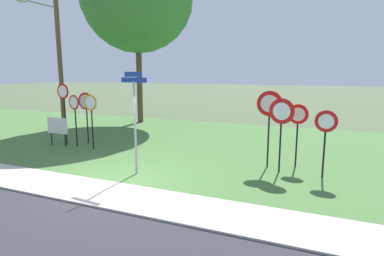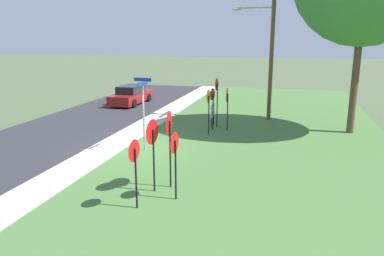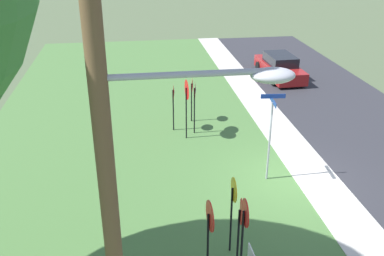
{
  "view_description": "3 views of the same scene",
  "coord_description": "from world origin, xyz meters",
  "px_view_note": "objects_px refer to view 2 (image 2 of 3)",
  "views": [
    {
      "loc": [
        5.66,
        -7.3,
        3.21
      ],
      "look_at": [
        1.18,
        3.14,
        1.24
      ],
      "focal_mm": 29.8,
      "sensor_mm": 36.0,
      "label": 1
    },
    {
      "loc": [
        15.02,
        6.99,
        4.92
      ],
      "look_at": [
        0.81,
        3.29,
        1.34
      ],
      "focal_mm": 35.01,
      "sensor_mm": 36.0,
      "label": 2
    },
    {
      "loc": [
        -12.57,
        5.49,
        8.11
      ],
      "look_at": [
        0.87,
        3.55,
        1.89
      ],
      "focal_mm": 40.54,
      "sensor_mm": 36.0,
      "label": 3
    }
  ],
  "objects_px": {
    "stop_sign_near_right": "(213,100)",
    "utility_pole": "(270,37)",
    "yield_sign_near_left": "(152,138)",
    "street_name_post": "(143,108)",
    "yield_sign_near_right": "(134,158)",
    "stop_sign_far_center": "(227,99)",
    "stop_sign_near_left": "(208,102)",
    "stop_sign_far_left": "(217,92)",
    "yield_sign_far_right": "(174,150)",
    "notice_board": "(213,111)",
    "parked_hatchback_near": "(131,95)",
    "yield_sign_far_left": "(169,130)"
  },
  "relations": [
    {
      "from": "yield_sign_near_left",
      "to": "yield_sign_far_right",
      "type": "bearing_deg",
      "value": 72.28
    },
    {
      "from": "stop_sign_far_center",
      "to": "parked_hatchback_near",
      "type": "height_order",
      "value": "stop_sign_far_center"
    },
    {
      "from": "stop_sign_near_right",
      "to": "notice_board",
      "type": "distance_m",
      "value": 1.18
    },
    {
      "from": "yield_sign_near_right",
      "to": "utility_pole",
      "type": "bearing_deg",
      "value": 173.74
    },
    {
      "from": "notice_board",
      "to": "stop_sign_far_left",
      "type": "bearing_deg",
      "value": 50.9
    },
    {
      "from": "notice_board",
      "to": "parked_hatchback_near",
      "type": "distance_m",
      "value": 9.37
    },
    {
      "from": "utility_pole",
      "to": "parked_hatchback_near",
      "type": "distance_m",
      "value": 11.5
    },
    {
      "from": "yield_sign_near_right",
      "to": "stop_sign_far_center",
      "type": "bearing_deg",
      "value": -179.98
    },
    {
      "from": "yield_sign_far_right",
      "to": "notice_board",
      "type": "relative_size",
      "value": 1.71
    },
    {
      "from": "yield_sign_near_left",
      "to": "stop_sign_near_left",
      "type": "bearing_deg",
      "value": -172.54
    },
    {
      "from": "stop_sign_far_center",
      "to": "notice_board",
      "type": "bearing_deg",
      "value": -134.4
    },
    {
      "from": "yield_sign_far_left",
      "to": "parked_hatchback_near",
      "type": "height_order",
      "value": "yield_sign_far_left"
    },
    {
      "from": "stop_sign_near_right",
      "to": "notice_board",
      "type": "relative_size",
      "value": 1.8
    },
    {
      "from": "parked_hatchback_near",
      "to": "notice_board",
      "type": "bearing_deg",
      "value": 53.3
    },
    {
      "from": "yield_sign_far_left",
      "to": "notice_board",
      "type": "bearing_deg",
      "value": 177.39
    },
    {
      "from": "stop_sign_far_center",
      "to": "yield_sign_far_right",
      "type": "relative_size",
      "value": 1.08
    },
    {
      "from": "stop_sign_near_left",
      "to": "stop_sign_far_left",
      "type": "relative_size",
      "value": 0.85
    },
    {
      "from": "stop_sign_far_left",
      "to": "yield_sign_far_right",
      "type": "bearing_deg",
      "value": 6.35
    },
    {
      "from": "stop_sign_near_right",
      "to": "yield_sign_near_left",
      "type": "relative_size",
      "value": 0.94
    },
    {
      "from": "stop_sign_far_left",
      "to": "street_name_post",
      "type": "height_order",
      "value": "street_name_post"
    },
    {
      "from": "yield_sign_far_right",
      "to": "stop_sign_far_center",
      "type": "bearing_deg",
      "value": -175.5
    },
    {
      "from": "stop_sign_near_right",
      "to": "utility_pole",
      "type": "relative_size",
      "value": 0.25
    },
    {
      "from": "stop_sign_near_right",
      "to": "yield_sign_near_right",
      "type": "xyz_separation_m",
      "value": [
        9.89,
        -0.26,
        -0.09
      ]
    },
    {
      "from": "yield_sign_near_right",
      "to": "street_name_post",
      "type": "relative_size",
      "value": 0.65
    },
    {
      "from": "stop_sign_far_center",
      "to": "yield_sign_near_right",
      "type": "height_order",
      "value": "stop_sign_far_center"
    },
    {
      "from": "stop_sign_near_right",
      "to": "yield_sign_far_right",
      "type": "bearing_deg",
      "value": 14.98
    },
    {
      "from": "stop_sign_near_left",
      "to": "street_name_post",
      "type": "relative_size",
      "value": 0.72
    },
    {
      "from": "stop_sign_far_left",
      "to": "yield_sign_near_right",
      "type": "relative_size",
      "value": 1.3
    },
    {
      "from": "street_name_post",
      "to": "notice_board",
      "type": "bearing_deg",
      "value": 164.92
    },
    {
      "from": "stop_sign_far_left",
      "to": "yield_sign_near_left",
      "type": "bearing_deg",
      "value": 1.17
    },
    {
      "from": "notice_board",
      "to": "parked_hatchback_near",
      "type": "height_order",
      "value": "parked_hatchback_near"
    },
    {
      "from": "street_name_post",
      "to": "yield_sign_near_left",
      "type": "bearing_deg",
      "value": 30.51
    },
    {
      "from": "stop_sign_far_center",
      "to": "street_name_post",
      "type": "relative_size",
      "value": 0.72
    },
    {
      "from": "yield_sign_far_right",
      "to": "street_name_post",
      "type": "bearing_deg",
      "value": -143.3
    },
    {
      "from": "yield_sign_near_left",
      "to": "street_name_post",
      "type": "bearing_deg",
      "value": -146.18
    },
    {
      "from": "yield_sign_far_left",
      "to": "parked_hatchback_near",
      "type": "bearing_deg",
      "value": -157.07
    },
    {
      "from": "yield_sign_near_right",
      "to": "yield_sign_far_right",
      "type": "relative_size",
      "value": 0.97
    },
    {
      "from": "yield_sign_far_left",
      "to": "parked_hatchback_near",
      "type": "relative_size",
      "value": 0.56
    },
    {
      "from": "utility_pole",
      "to": "notice_board",
      "type": "relative_size",
      "value": 7.24
    },
    {
      "from": "stop_sign_near_right",
      "to": "yield_sign_far_left",
      "type": "relative_size",
      "value": 0.87
    },
    {
      "from": "stop_sign_far_center",
      "to": "yield_sign_near_left",
      "type": "distance_m",
      "value": 8.7
    },
    {
      "from": "yield_sign_far_left",
      "to": "stop_sign_near_right",
      "type": "bearing_deg",
      "value": 176.49
    },
    {
      "from": "street_name_post",
      "to": "parked_hatchback_near",
      "type": "xyz_separation_m",
      "value": [
        -11.01,
        -5.45,
        -1.28
      ]
    },
    {
      "from": "yield_sign_near_left",
      "to": "parked_hatchback_near",
      "type": "xyz_separation_m",
      "value": [
        -15.16,
        -7.4,
        -1.18
      ]
    },
    {
      "from": "stop_sign_far_left",
      "to": "yield_sign_far_left",
      "type": "height_order",
      "value": "stop_sign_far_left"
    },
    {
      "from": "stop_sign_near_right",
      "to": "stop_sign_far_center",
      "type": "distance_m",
      "value": 0.77
    },
    {
      "from": "stop_sign_near_left",
      "to": "stop_sign_far_left",
      "type": "bearing_deg",
      "value": 176.71
    },
    {
      "from": "stop_sign_near_right",
      "to": "utility_pole",
      "type": "distance_m",
      "value": 5.42
    },
    {
      "from": "stop_sign_near_left",
      "to": "street_name_post",
      "type": "xyz_separation_m",
      "value": [
        3.53,
        -2.11,
        0.24
      ]
    },
    {
      "from": "yield_sign_far_right",
      "to": "notice_board",
      "type": "height_order",
      "value": "yield_sign_far_right"
    }
  ]
}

